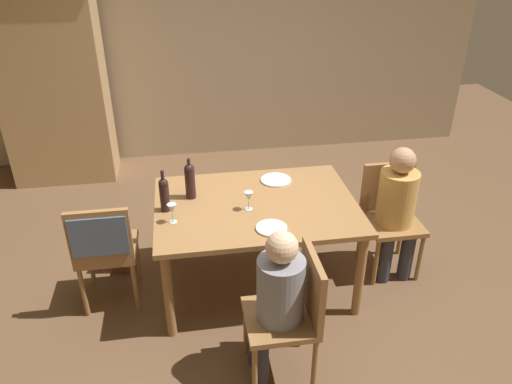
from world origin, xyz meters
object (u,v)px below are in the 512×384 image
chair_right_end (390,210)px  armoire_cabinet (53,85)px  chair_left_end (103,244)px  dinner_plate_guest_left (271,228)px  handbag (118,259)px  person_woman_host (397,204)px  wine_glass_near_left (172,209)px  dining_table (256,213)px  chair_near (294,308)px  wine_bottle_tall_green (164,193)px  dinner_plate_host (276,180)px  wine_bottle_dark_red (190,180)px  wine_glass_centre (249,197)px  person_man_bearded (276,297)px

chair_right_end → armoire_cabinet: bearing=-36.4°
chair_left_end → dinner_plate_guest_left: 1.24m
handbag → person_woman_host: bearing=-9.3°
wine_glass_near_left → dining_table: bearing=15.0°
dining_table → chair_near: size_ratio=1.67×
wine_bottle_tall_green → dinner_plate_guest_left: size_ratio=1.48×
person_woman_host → chair_right_end: bearing=-90.0°
dining_table → dinner_plate_host: dinner_plate_host is taller
dining_table → wine_bottle_dark_red: wine_bottle_dark_red is taller
dinner_plate_host → chair_near: bearing=-96.0°
person_woman_host → handbag: person_woman_host is taller
armoire_cabinet → handbag: armoire_cabinet is taller
wine_glass_centre → person_man_bearded: bearing=-87.2°
person_woman_host → dinner_plate_host: bearing=-21.9°
dining_table → person_woman_host: size_ratio=1.35×
chair_near → dinner_plate_guest_left: bearing=3.6°
dinner_plate_host → wine_glass_near_left: bearing=-148.9°
handbag → armoire_cabinet: bearing=110.1°
person_man_bearded → dinner_plate_host: person_man_bearded is taller
chair_near → wine_bottle_tall_green: bearing=39.0°
wine_bottle_dark_red → chair_right_end: bearing=-3.1°
person_man_bearded → dinner_plate_host: size_ratio=4.34×
wine_glass_centre → handbag: 1.39m
chair_right_end → chair_near: size_ratio=1.00×
dining_table → wine_bottle_tall_green: 0.72m
wine_bottle_tall_green → wine_glass_near_left: wine_bottle_tall_green is taller
wine_bottle_tall_green → dinner_plate_guest_left: bearing=-27.1°
chair_near → dinner_plate_host: size_ratio=3.61×
person_woman_host → wine_glass_near_left: size_ratio=7.65×
chair_right_end → person_man_bearded: bearing=41.2°
armoire_cabinet → wine_bottle_tall_green: armoire_cabinet is taller
dining_table → chair_near: chair_near is taller
wine_bottle_dark_red → wine_glass_near_left: size_ratio=2.23×
wine_glass_centre → dinner_plate_host: (0.29, 0.42, -0.10)m
dining_table → person_man_bearded: person_man_bearded is taller
dinner_plate_host → handbag: (-1.37, 0.00, -0.66)m
wine_bottle_tall_green → person_woman_host: bearing=-1.0°
chair_near → chair_right_end: bearing=-45.9°
armoire_cabinet → chair_right_end: 3.79m
armoire_cabinet → chair_left_end: size_ratio=2.37×
wine_glass_near_left → dinner_plate_guest_left: wine_glass_near_left is taller
wine_glass_centre → dinner_plate_guest_left: size_ratio=0.67×
chair_right_end → dinner_plate_guest_left: size_ratio=4.12×
dinner_plate_host → handbag: bearing=179.8°
chair_left_end → wine_bottle_tall_green: bearing=15.7°
chair_left_end → person_man_bearded: (1.12, -0.82, 0.05)m
wine_bottle_dark_red → handbag: size_ratio=1.19×
chair_near → wine_bottle_dark_red: 1.31m
wine_bottle_tall_green → dinner_plate_host: wine_bottle_tall_green is taller
chair_near → wine_bottle_dark_red: (-0.57, 1.12, 0.38)m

